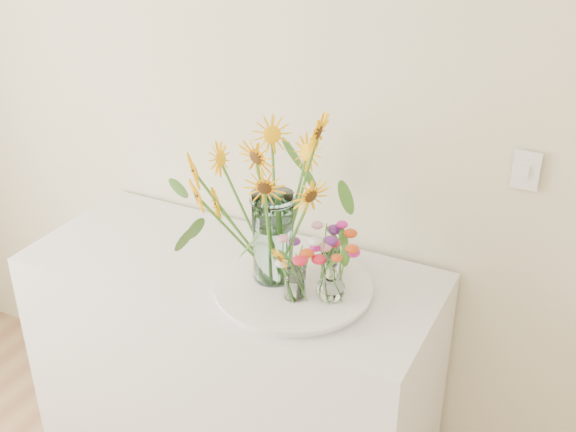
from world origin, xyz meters
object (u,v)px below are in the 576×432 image
at_px(counter, 234,372).
at_px(mason_jar, 273,237).
at_px(tray, 293,289).
at_px(small_vase_b, 331,281).
at_px(small_vase_a, 295,282).
at_px(small_vase_c, 330,263).

xyz_separation_m(counter, mason_jar, (0.18, -0.03, 0.62)).
height_order(counter, mason_jar, mason_jar).
xyz_separation_m(tray, small_vase_b, (0.13, -0.02, 0.08)).
distance_m(counter, mason_jar, 0.65).
distance_m(tray, mason_jar, 0.18).
bearing_deg(small_vase_a, mason_jar, 147.79).
relative_size(small_vase_a, small_vase_b, 0.89).
relative_size(tray, mason_jar, 1.59).
bearing_deg(mason_jar, counter, 169.68).
bearing_deg(small_vase_b, mason_jar, 172.75).
relative_size(tray, small_vase_c, 4.45).
xyz_separation_m(mason_jar, small_vase_a, (0.11, -0.07, -0.09)).
bearing_deg(small_vase_b, small_vase_a, -156.64).
xyz_separation_m(counter, small_vase_c, (0.34, 0.05, 0.53)).
bearing_deg(small_vase_a, small_vase_c, 72.13).
height_order(counter, small_vase_c, small_vase_c).
height_order(tray, small_vase_c, small_vase_c).
height_order(tray, mason_jar, mason_jar).
bearing_deg(small_vase_c, tray, -131.11).
relative_size(mason_jar, small_vase_c, 2.80).
xyz_separation_m(counter, small_vase_b, (0.39, -0.06, 0.54)).
distance_m(mason_jar, small_vase_a, 0.16).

